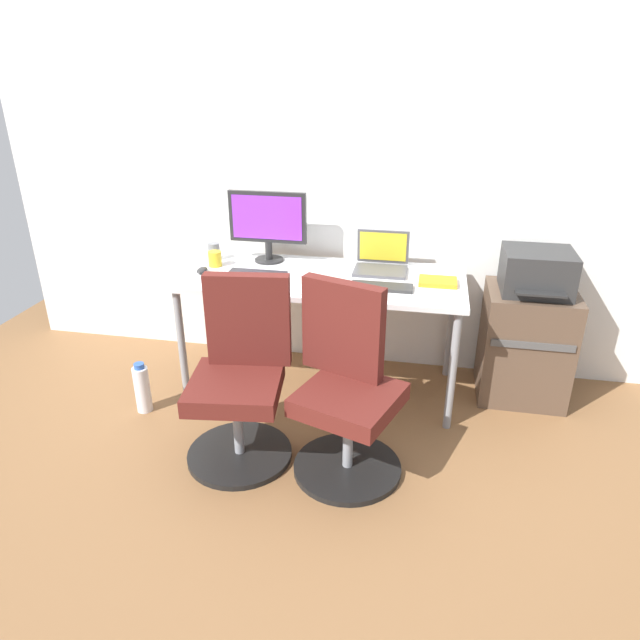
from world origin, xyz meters
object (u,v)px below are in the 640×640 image
object	(u,v)px
office_chair_left	(241,380)
side_cabinet	(525,344)
printer	(537,271)
desktop_monitor	(268,222)
water_bottle_on_floor	(142,388)
open_laptop	(381,261)
coffee_mug	(215,259)
office_chair_right	(346,391)

from	to	relation	value
office_chair_left	side_cabinet	size ratio (longest dim) A/B	1.39
printer	desktop_monitor	distance (m)	1.59
water_bottle_on_floor	open_laptop	size ratio (longest dim) A/B	1.00
side_cabinet	water_bottle_on_floor	xyz separation A→B (m)	(-2.17, -0.62, -0.19)
office_chair_left	coffee_mug	distance (m)	0.93
side_cabinet	water_bottle_on_floor	world-z (taller)	side_cabinet
water_bottle_on_floor	desktop_monitor	distance (m)	1.23
office_chair_left	open_laptop	distance (m)	1.14
office_chair_left	office_chair_right	size ratio (longest dim) A/B	1.00
coffee_mug	office_chair_right	bearing A→B (deg)	-39.53
side_cabinet	desktop_monitor	world-z (taller)	desktop_monitor
office_chair_right	open_laptop	world-z (taller)	open_laptop
side_cabinet	office_chair_left	bearing A→B (deg)	-149.76
office_chair_left	open_laptop	size ratio (longest dim) A/B	3.03
printer	water_bottle_on_floor	bearing A→B (deg)	-164.15
office_chair_right	side_cabinet	xyz separation A→B (m)	(0.95, 0.87, -0.08)
office_chair_left	printer	bearing A→B (deg)	30.21
water_bottle_on_floor	coffee_mug	world-z (taller)	coffee_mug
office_chair_right	printer	bearing A→B (deg)	42.45
open_laptop	coffee_mug	bearing A→B (deg)	-172.85
office_chair_right	printer	xyz separation A→B (m)	(0.95, 0.86, 0.37)
coffee_mug	side_cabinet	bearing A→B (deg)	2.99
open_laptop	coffee_mug	size ratio (longest dim) A/B	3.37
side_cabinet	coffee_mug	distance (m)	1.93
printer	open_laptop	distance (m)	0.88
desktop_monitor	coffee_mug	xyz separation A→B (m)	(-0.29, -0.16, -0.20)
office_chair_right	printer	size ratio (longest dim) A/B	2.35
printer	open_laptop	world-z (taller)	open_laptop
office_chair_right	water_bottle_on_floor	xyz separation A→B (m)	(-1.23, 0.25, -0.28)
printer	open_laptop	xyz separation A→B (m)	(-0.88, 0.03, -0.00)
office_chair_left	printer	size ratio (longest dim) A/B	2.35
desktop_monitor	open_laptop	size ratio (longest dim) A/B	1.55
office_chair_left	office_chair_right	world-z (taller)	same
side_cabinet	printer	world-z (taller)	printer
office_chair_right	desktop_monitor	size ratio (longest dim) A/B	1.96
printer	coffee_mug	xyz separation A→B (m)	(-1.88, -0.10, -0.01)
side_cabinet	coffee_mug	xyz separation A→B (m)	(-1.88, -0.10, 0.45)
office_chair_left	water_bottle_on_floor	world-z (taller)	office_chair_left
printer	desktop_monitor	world-z (taller)	desktop_monitor
office_chair_right	desktop_monitor	world-z (taller)	desktop_monitor
office_chair_left	coffee_mug	world-z (taller)	office_chair_left
office_chair_right	desktop_monitor	xyz separation A→B (m)	(-0.64, 0.93, 0.57)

